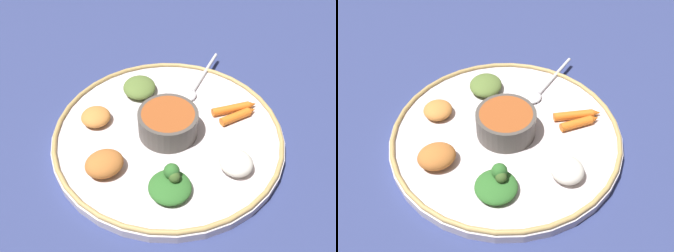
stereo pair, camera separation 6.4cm
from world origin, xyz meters
TOP-DOWN VIEW (x-y plane):
  - ground_plane at (0.00, 0.00)m, footprint 2.40×2.40m
  - platter at (0.00, 0.00)m, footprint 0.40×0.40m
  - platter_rim at (0.00, 0.00)m, footprint 0.40×0.40m
  - center_bowl at (0.00, 0.00)m, footprint 0.10×0.10m
  - spoon at (0.14, -0.01)m, footprint 0.17×0.03m
  - greens_pile at (-0.11, -0.04)m, footprint 0.09×0.09m
  - carrot_near_spoon at (0.07, -0.11)m, footprint 0.06×0.06m
  - carrot_outer at (0.09, -0.10)m, footprint 0.06×0.08m
  - mound_rice_white at (-0.04, -0.13)m, footprint 0.07×0.07m
  - mound_collards at (0.09, 0.09)m, footprint 0.09×0.08m
  - mound_squash at (-0.02, 0.13)m, footprint 0.07×0.07m
  - mound_chickpea at (-0.11, 0.07)m, footprint 0.08×0.08m

SIDE VIEW (x-z plane):
  - ground_plane at x=0.00m, z-range 0.00..0.00m
  - platter at x=0.00m, z-range 0.00..0.02m
  - platter_rim at x=0.00m, z-range 0.02..0.02m
  - spoon at x=0.14m, z-range 0.02..0.03m
  - carrot_outer at x=0.09m, z-range 0.02..0.03m
  - carrot_near_spoon at x=0.07m, z-range 0.02..0.03m
  - mound_squash at x=-0.02m, z-range 0.02..0.04m
  - mound_collards at x=0.09m, z-range 0.02..0.04m
  - greens_pile at x=-0.11m, z-range 0.01..0.05m
  - mound_rice_white at x=-0.04m, z-range 0.02..0.05m
  - mound_chickpea at x=-0.11m, z-range 0.02..0.05m
  - center_bowl at x=0.00m, z-range 0.02..0.06m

